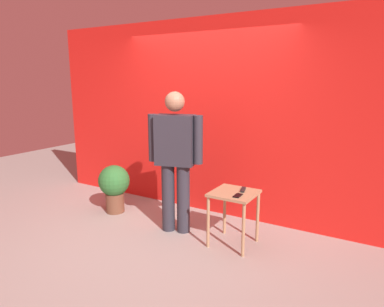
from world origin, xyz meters
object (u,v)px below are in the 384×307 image
Objects in this scene: cell_phone at (238,196)px; tv_remote at (243,190)px; standing_person at (175,155)px; side_table at (234,201)px; potted_plant at (114,185)px.

cell_phone is 0.21m from tv_remote.
standing_person is at bearing 173.33° from tv_remote.
potted_plant reaches higher than side_table.
standing_person is at bearing 171.65° from cell_phone.
tv_remote reaches higher than side_table.
standing_person is at bearing -3.96° from potted_plant.
potted_plant is at bearing 178.43° from side_table.
side_table is (0.77, 0.02, -0.45)m from standing_person.
potted_plant is at bearing 166.13° from tv_remote.
cell_phone is 1.98m from potted_plant.
side_table is at bearing 127.39° from cell_phone.
tv_remote is at bearing 58.30° from side_table.
potted_plant is (-1.94, -0.05, -0.23)m from tv_remote.
standing_person is 12.05× the size of cell_phone.
cell_phone is at bearing -49.64° from side_table.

